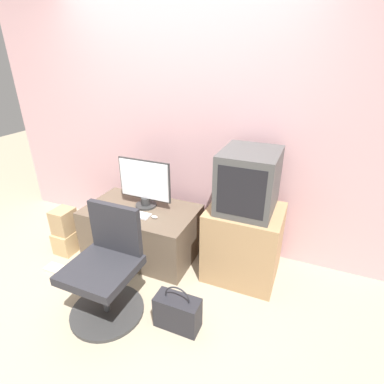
{
  "coord_description": "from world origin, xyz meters",
  "views": [
    {
      "loc": [
        1.26,
        -1.37,
        1.93
      ],
      "look_at": [
        0.29,
        0.91,
        0.76
      ],
      "focal_mm": 28.0,
      "sensor_mm": 36.0,
      "label": 1
    }
  ],
  "objects": [
    {
      "name": "keyboard",
      "position": [
        -0.22,
        0.72,
        0.52
      ],
      "size": [
        0.3,
        0.12,
        0.01
      ],
      "color": "silver",
      "rests_on": "desk"
    },
    {
      "name": "office_chair",
      "position": [
        -0.07,
        0.06,
        0.37
      ],
      "size": [
        0.59,
        0.59,
        0.88
      ],
      "color": "#333333",
      "rests_on": "ground_plane"
    },
    {
      "name": "handbag",
      "position": [
        0.51,
        0.11,
        0.14
      ],
      "size": [
        0.34,
        0.16,
        0.38
      ],
      "color": "#232328",
      "rests_on": "ground_plane"
    },
    {
      "name": "cardboard_box_lower",
      "position": [
        -0.98,
        0.54,
        0.11
      ],
      "size": [
        0.2,
        0.26,
        0.23
      ],
      "color": "tan",
      "rests_on": "ground_plane"
    },
    {
      "name": "book",
      "position": [
        -0.88,
        0.24,
        0.01
      ],
      "size": [
        0.2,
        0.12,
        0.02
      ],
      "color": "beige",
      "rests_on": "ground_plane"
    },
    {
      "name": "cardboard_box_upper",
      "position": [
        -0.98,
        0.54,
        0.36
      ],
      "size": [
        0.19,
        0.21,
        0.26
      ],
      "color": "#A3845B",
      "rests_on": "cardboard_box_lower"
    },
    {
      "name": "wall_back",
      "position": [
        0.0,
        1.32,
        1.3
      ],
      "size": [
        4.4,
        0.05,
        2.6
      ],
      "color": "#CC9EA3",
      "rests_on": "ground_plane"
    },
    {
      "name": "desk",
      "position": [
        -0.24,
        0.83,
        0.26
      ],
      "size": [
        1.11,
        0.67,
        0.51
      ],
      "color": "brown",
      "rests_on": "ground_plane"
    },
    {
      "name": "mouse",
      "position": [
        -0.01,
        0.73,
        0.52
      ],
      "size": [
        0.06,
        0.04,
        0.03
      ],
      "color": "silver",
      "rests_on": "desk"
    },
    {
      "name": "ground_plane",
      "position": [
        0.0,
        0.0,
        0.0
      ],
      "size": [
        12.0,
        12.0,
        0.0
      ],
      "primitive_type": "plane",
      "color": "tan"
    },
    {
      "name": "main_monitor",
      "position": [
        -0.21,
        0.91,
        0.76
      ],
      "size": [
        0.56,
        0.21,
        0.49
      ],
      "color": "#2D2D2D",
      "rests_on": "desk"
    },
    {
      "name": "crt_tv",
      "position": [
        0.8,
        0.93,
        0.95
      ],
      "size": [
        0.46,
        0.53,
        0.52
      ],
      "color": "#474747",
      "rests_on": "side_stand"
    },
    {
      "name": "side_stand",
      "position": [
        0.8,
        0.91,
        0.34
      ],
      "size": [
        0.64,
        0.55,
        0.69
      ],
      "color": "#A37F56",
      "rests_on": "ground_plane"
    }
  ]
}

